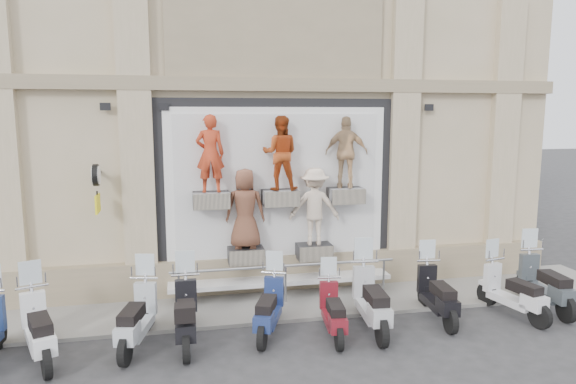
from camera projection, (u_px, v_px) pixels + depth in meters
name	position (u px, v px, depth m)	size (l,w,h in m)	color
ground	(307.00, 344.00, 9.44)	(90.00, 90.00, 0.00)	#2D2D30
sidewalk	(285.00, 302.00, 11.47)	(16.00, 2.20, 0.08)	gray
building	(252.00, 53.00, 15.30)	(14.00, 8.60, 12.00)	#C2AC8E
shop_vitrine	(282.00, 194.00, 11.74)	(5.60, 0.87, 4.30)	black
guard_rail	(286.00, 285.00, 11.31)	(5.06, 0.10, 0.93)	#9EA0A5
clock_sign_bracket	(97.00, 182.00, 10.61)	(0.10, 0.80, 1.02)	black
scooter_b	(38.00, 316.00, 8.71)	(0.58, 1.98, 1.61)	white
scooter_c	(136.00, 306.00, 9.22)	(0.56, 1.93, 1.57)	#A8AEB6
scooter_d	(186.00, 303.00, 9.33)	(0.57, 1.97, 1.60)	black
scooter_e	(269.00, 297.00, 9.76)	(0.54, 1.84, 1.49)	navy
scooter_f	(333.00, 301.00, 9.71)	(0.50, 1.71, 1.39)	maroon
scooter_g	(372.00, 288.00, 9.96)	(0.61, 2.08, 1.69)	#A3A5A9
scooter_h	(438.00, 284.00, 10.47)	(0.55, 1.89, 1.53)	black
scooter_i	(514.00, 281.00, 10.64)	(0.55, 1.87, 1.52)	silver
scooter_j	(546.00, 272.00, 11.03)	(0.59, 2.02, 1.64)	#333A3F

